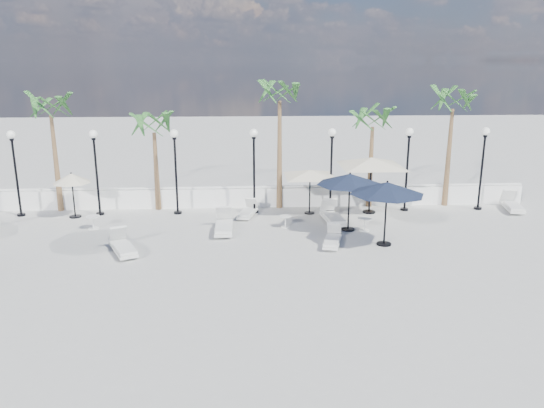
{
  "coord_description": "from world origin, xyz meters",
  "views": [
    {
      "loc": [
        -0.41,
        -16.93,
        6.75
      ],
      "look_at": [
        0.6,
        2.41,
        1.5
      ],
      "focal_mm": 35.0,
      "sensor_mm": 36.0,
      "label": 1
    }
  ],
  "objects_px": {
    "lounger_3": "(224,226)",
    "parasol_cream_sq_a": "(310,170)",
    "parasol_cream_small": "(72,179)",
    "parasol_cream_sq_b": "(372,158)",
    "lounger_6": "(333,216)",
    "lounger_7": "(512,205)",
    "lounger_5": "(332,239)",
    "parasol_navy_right": "(350,179)",
    "lounger_2": "(123,247)",
    "parasol_navy_mid": "(387,189)",
    "lounger_4": "(248,212)"
  },
  "relations": [
    {
      "from": "parasol_cream_sq_a",
      "to": "parasol_cream_small",
      "type": "distance_m",
      "value": 10.51
    },
    {
      "from": "lounger_7",
      "to": "lounger_3",
      "type": "bearing_deg",
      "value": -157.73
    },
    {
      "from": "lounger_2",
      "to": "parasol_cream_sq_b",
      "type": "distance_m",
      "value": 11.43
    },
    {
      "from": "parasol_cream_small",
      "to": "parasol_cream_sq_b",
      "type": "bearing_deg",
      "value": 0.17
    },
    {
      "from": "parasol_navy_right",
      "to": "parasol_cream_sq_a",
      "type": "xyz_separation_m",
      "value": [
        -1.3,
        2.51,
        -0.11
      ]
    },
    {
      "from": "lounger_3",
      "to": "parasol_navy_right",
      "type": "distance_m",
      "value": 5.44
    },
    {
      "from": "lounger_4",
      "to": "parasol_cream_sq_b",
      "type": "bearing_deg",
      "value": 18.8
    },
    {
      "from": "parasol_navy_mid",
      "to": "parasol_navy_right",
      "type": "distance_m",
      "value": 2.13
    },
    {
      "from": "lounger_3",
      "to": "parasol_cream_sq_a",
      "type": "relative_size",
      "value": 0.49
    },
    {
      "from": "parasol_navy_mid",
      "to": "parasol_cream_sq_b",
      "type": "bearing_deg",
      "value": 84.29
    },
    {
      "from": "parasol_navy_mid",
      "to": "parasol_cream_sq_a",
      "type": "height_order",
      "value": "parasol_navy_mid"
    },
    {
      "from": "lounger_3",
      "to": "parasol_cream_sq_b",
      "type": "distance_m",
      "value": 7.38
    },
    {
      "from": "lounger_7",
      "to": "parasol_cream_small",
      "type": "relative_size",
      "value": 1.03
    },
    {
      "from": "parasol_navy_right",
      "to": "parasol_cream_small",
      "type": "distance_m",
      "value": 12.07
    },
    {
      "from": "parasol_navy_mid",
      "to": "parasol_cream_sq_a",
      "type": "distance_m",
      "value": 4.96
    },
    {
      "from": "parasol_cream_sq_b",
      "to": "parasol_cream_small",
      "type": "xyz_separation_m",
      "value": [
        -13.27,
        -0.04,
        -0.8
      ]
    },
    {
      "from": "lounger_5",
      "to": "parasol_navy_right",
      "type": "bearing_deg",
      "value": 76.91
    },
    {
      "from": "parasol_cream_sq_a",
      "to": "parasol_cream_small",
      "type": "relative_size",
      "value": 2.17
    },
    {
      "from": "lounger_5",
      "to": "parasol_navy_mid",
      "type": "relative_size",
      "value": 0.65
    },
    {
      "from": "lounger_3",
      "to": "parasol_navy_mid",
      "type": "relative_size",
      "value": 0.78
    },
    {
      "from": "lounger_5",
      "to": "lounger_7",
      "type": "relative_size",
      "value": 0.86
    },
    {
      "from": "lounger_2",
      "to": "lounger_7",
      "type": "relative_size",
      "value": 0.98
    },
    {
      "from": "lounger_3",
      "to": "parasol_navy_right",
      "type": "bearing_deg",
      "value": -0.8
    },
    {
      "from": "lounger_2",
      "to": "lounger_3",
      "type": "xyz_separation_m",
      "value": [
        3.56,
        2.28,
        0.02
      ]
    },
    {
      "from": "lounger_5",
      "to": "lounger_2",
      "type": "bearing_deg",
      "value": -161.76
    },
    {
      "from": "parasol_cream_small",
      "to": "lounger_5",
      "type": "bearing_deg",
      "value": -21.48
    },
    {
      "from": "lounger_3",
      "to": "parasol_navy_mid",
      "type": "height_order",
      "value": "parasol_navy_mid"
    },
    {
      "from": "lounger_7",
      "to": "parasol_navy_right",
      "type": "relative_size",
      "value": 0.78
    },
    {
      "from": "parasol_navy_mid",
      "to": "lounger_3",
      "type": "bearing_deg",
      "value": 162.96
    },
    {
      "from": "lounger_5",
      "to": "parasol_navy_right",
      "type": "height_order",
      "value": "parasol_navy_right"
    },
    {
      "from": "lounger_2",
      "to": "parasol_cream_sq_a",
      "type": "distance_m",
      "value": 8.96
    },
    {
      "from": "lounger_3",
      "to": "parasol_navy_right",
      "type": "height_order",
      "value": "parasol_navy_right"
    },
    {
      "from": "lounger_7",
      "to": "parasol_cream_small",
      "type": "bearing_deg",
      "value": -168.29
    },
    {
      "from": "lounger_7",
      "to": "parasol_navy_mid",
      "type": "distance_m",
      "value": 8.64
    },
    {
      "from": "lounger_2",
      "to": "lounger_4",
      "type": "distance_m",
      "value": 6.36
    },
    {
      "from": "lounger_6",
      "to": "parasol_cream_sq_b",
      "type": "height_order",
      "value": "parasol_cream_sq_b"
    },
    {
      "from": "lounger_4",
      "to": "lounger_2",
      "type": "bearing_deg",
      "value": -120.22
    },
    {
      "from": "lounger_7",
      "to": "parasol_navy_mid",
      "type": "xyz_separation_m",
      "value": [
        -7.18,
        -4.4,
        1.94
      ]
    },
    {
      "from": "lounger_5",
      "to": "parasol_cream_sq_b",
      "type": "bearing_deg",
      "value": 75.59
    },
    {
      "from": "lounger_6",
      "to": "lounger_7",
      "type": "height_order",
      "value": "lounger_6"
    },
    {
      "from": "lounger_6",
      "to": "parasol_cream_small",
      "type": "distance_m",
      "value": 11.53
    },
    {
      "from": "lounger_7",
      "to": "parasol_cream_sq_a",
      "type": "xyz_separation_m",
      "value": [
        -9.5,
        -0.02,
        1.76
      ]
    },
    {
      "from": "lounger_4",
      "to": "parasol_navy_mid",
      "type": "relative_size",
      "value": 0.65
    },
    {
      "from": "lounger_6",
      "to": "parasol_cream_sq_b",
      "type": "relative_size",
      "value": 0.39
    },
    {
      "from": "lounger_5",
      "to": "parasol_cream_sq_b",
      "type": "relative_size",
      "value": 0.33
    },
    {
      "from": "lounger_6",
      "to": "parasol_cream_sq_a",
      "type": "bearing_deg",
      "value": 114.81
    },
    {
      "from": "lounger_3",
      "to": "lounger_7",
      "type": "distance_m",
      "value": 13.55
    },
    {
      "from": "lounger_3",
      "to": "lounger_7",
      "type": "bearing_deg",
      "value": 10.04
    },
    {
      "from": "lounger_7",
      "to": "lounger_4",
      "type": "bearing_deg",
      "value": -166.82
    },
    {
      "from": "lounger_3",
      "to": "lounger_6",
      "type": "bearing_deg",
      "value": 12.34
    }
  ]
}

